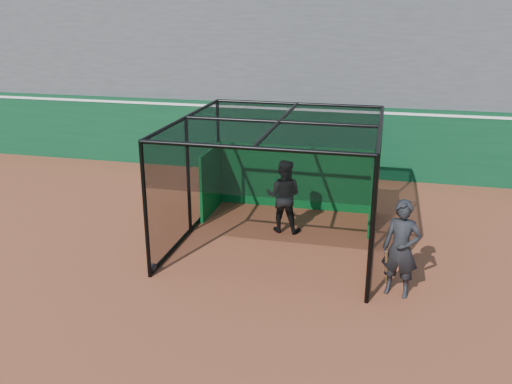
# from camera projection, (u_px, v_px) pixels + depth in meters

# --- Properties ---
(ground) EXTENTS (120.00, 120.00, 0.00)m
(ground) POSITION_uv_depth(u_px,v_px,m) (210.00, 278.00, 12.07)
(ground) COLOR brown
(ground) RESTS_ON ground
(outfield_wall) EXTENTS (50.00, 0.50, 2.50)m
(outfield_wall) POSITION_uv_depth(u_px,v_px,m) (283.00, 137.00, 19.47)
(outfield_wall) COLOR #0A3B1F
(outfield_wall) RESTS_ON ground
(grandstand) EXTENTS (50.00, 7.85, 8.95)m
(grandstand) POSITION_uv_depth(u_px,v_px,m) (301.00, 39.00, 21.91)
(grandstand) COLOR #4C4C4F
(grandstand) RESTS_ON ground
(batting_cage) EXTENTS (4.85, 5.35, 3.10)m
(batting_cage) POSITION_uv_depth(u_px,v_px,m) (278.00, 183.00, 13.51)
(batting_cage) COLOR black
(batting_cage) RESTS_ON ground
(batter) EXTENTS (0.97, 0.76, 1.97)m
(batter) POSITION_uv_depth(u_px,v_px,m) (284.00, 196.00, 14.30)
(batter) COLOR black
(batter) RESTS_ON ground
(on_deck_player) EXTENTS (0.85, 0.65, 2.07)m
(on_deck_player) POSITION_uv_depth(u_px,v_px,m) (401.00, 249.00, 11.05)
(on_deck_player) COLOR black
(on_deck_player) RESTS_ON ground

